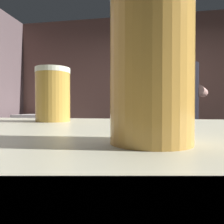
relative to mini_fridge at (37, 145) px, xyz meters
name	(u,v)px	position (x,y,z in m)	size (l,w,h in m)	color
wall_back	(163,95)	(2.05, 0.45, 0.84)	(5.20, 0.10, 2.70)	brown
prep_counter	(209,175)	(2.40, -0.96, -0.06)	(2.10, 0.60, 0.91)	#4B3A35
back_shelf	(153,141)	(1.88, 0.17, 0.09)	(0.82, 0.36, 1.21)	#3F3D3E
mini_fridge	(37,145)	(0.00, 0.00, 0.00)	(0.59, 0.58, 1.03)	white
bartender	(176,126)	(2.02, -1.42, 0.47)	(0.50, 0.56, 1.70)	#2B2334
mixing_bowl	(177,127)	(2.10, -0.92, 0.42)	(0.17, 0.17, 0.05)	beige
chefs_knife	(200,130)	(2.30, -1.01, 0.40)	(0.24, 0.03, 0.01)	silver
pint_glass_near	(53,95)	(1.55, -2.69, 0.65)	(0.08, 0.08, 0.13)	gold
pint_glass_far	(151,63)	(1.78, -2.97, 0.66)	(0.08, 0.08, 0.15)	gold
bottle_olive_oil	(171,97)	(2.15, 0.07, 0.78)	(0.05, 0.05, 0.21)	red
bottle_vinegar	(175,99)	(2.23, 0.26, 0.77)	(0.06, 0.06, 0.17)	red
bottle_soy	(155,98)	(1.92, 0.08, 0.78)	(0.07, 0.07, 0.20)	red
bottle_hot_sauce	(165,98)	(2.07, 0.20, 0.78)	(0.07, 0.07, 0.19)	#53883C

